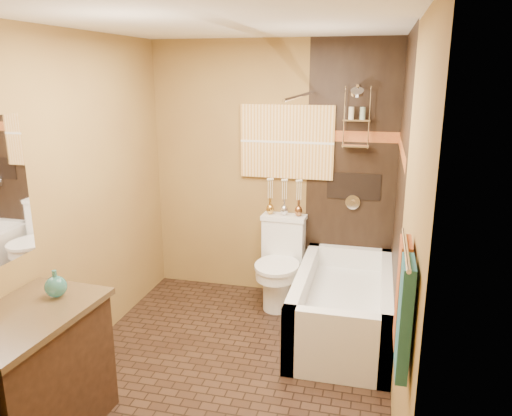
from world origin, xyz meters
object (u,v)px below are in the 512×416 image
(bathtub, at_px, (343,310))
(vanity, at_px, (31,378))
(toilet, at_px, (280,262))
(sunset_painting, at_px, (287,142))

(bathtub, distance_m, vanity, 2.47)
(bathtub, xyz_separation_m, toilet, (-0.65, 0.45, 0.21))
(sunset_painting, bearing_deg, bathtub, -48.25)
(bathtub, relative_size, vanity, 1.51)
(sunset_painting, bearing_deg, vanity, -113.52)
(sunset_painting, relative_size, toilet, 1.06)
(bathtub, bearing_deg, sunset_painting, 131.75)
(vanity, bearing_deg, sunset_painting, 70.02)
(toilet, bearing_deg, vanity, -113.45)
(sunset_painting, height_order, bathtub, sunset_painting)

